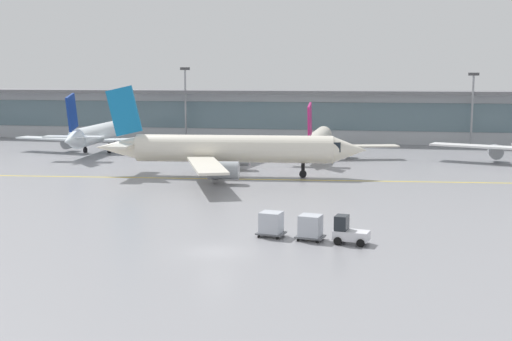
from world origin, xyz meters
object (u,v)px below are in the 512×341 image
apron_light_mast_1 (185,101)px  cargo_dolly_lead (310,227)px  taxiing_regional_jet (231,150)px  apron_light_mast_2 (472,107)px  gate_airplane_2 (317,140)px  gate_airplane_1 (100,134)px  baggage_tug (348,232)px  cargo_dolly_trailing (271,223)px

apron_light_mast_1 → cargo_dolly_lead: bearing=-66.4°
taxiing_regional_jet → apron_light_mast_2: size_ratio=2.63×
gate_airplane_2 → apron_light_mast_1: apron_light_mast_1 is taller
gate_airplane_2 → apron_light_mast_2: (24.71, 18.41, 4.48)m
taxiing_regional_jet → cargo_dolly_lead: taxiing_regional_jet is taller
gate_airplane_2 → taxiing_regional_jet: bearing=158.9°
gate_airplane_1 → apron_light_mast_1: size_ratio=2.15×
baggage_tug → apron_light_mast_1: size_ratio=0.20×
gate_airplane_1 → cargo_dolly_lead: size_ratio=12.68×
gate_airplane_2 → cargo_dolly_lead: gate_airplane_2 is taller
taxiing_regional_jet → cargo_dolly_trailing: (10.04, -29.75, -2.30)m
cargo_dolly_trailing → baggage_tug: bearing=-0.0°
gate_airplane_2 → apron_light_mast_2: 31.13m
baggage_tug → cargo_dolly_trailing: size_ratio=1.19×
apron_light_mast_1 → apron_light_mast_2: size_ratio=1.08×
gate_airplane_1 → apron_light_mast_1: bearing=-30.9°
gate_airplane_2 → taxiing_regional_jet: taxiing_regional_jet is taller
gate_airplane_1 → apron_light_mast_2: (60.32, 17.76, 4.14)m
taxiing_regional_jet → baggage_tug: size_ratio=12.04×
apron_light_mast_2 → cargo_dolly_lead: bearing=-106.0°
apron_light_mast_1 → apron_light_mast_2: 51.30m
gate_airplane_1 → gate_airplane_2: (35.61, -0.65, -0.34)m
taxiing_regional_jet → baggage_tug: (16.05, -30.84, -2.46)m
cargo_dolly_lead → apron_light_mast_1: 77.97m
gate_airplane_1 → cargo_dolly_lead: 66.22m
gate_airplane_2 → cargo_dolly_trailing: bearing=-177.9°
apron_light_mast_2 → gate_airplane_2: bearing=-143.3°
gate_airplane_2 → baggage_tug: size_ratio=9.38×
cargo_dolly_trailing → apron_light_mast_2: (23.25, 69.81, 6.04)m
cargo_dolly_lead → apron_light_mast_2: size_ratio=0.18×
cargo_dolly_lead → cargo_dolly_trailing: bearing=-180.0°
baggage_tug → apron_light_mast_1: apron_light_mast_1 is taller
cargo_dolly_lead → apron_light_mast_2: bearing=84.2°
cargo_dolly_lead → apron_light_mast_2: 73.44m
cargo_dolly_lead → apron_light_mast_2: (20.14, 70.37, 6.04)m
cargo_dolly_lead → cargo_dolly_trailing: (-3.11, 0.56, 0.00)m
gate_airplane_1 → gate_airplane_2: bearing=-96.0°
cargo_dolly_trailing → apron_light_mast_1: apron_light_mast_1 is taller
baggage_tug → apron_light_mast_2: (17.25, 70.89, 6.21)m
gate_airplane_2 → baggage_tug: bearing=-171.4°
gate_airplane_2 → baggage_tug: (7.46, -52.48, -1.73)m
gate_airplane_1 → apron_light_mast_1: apron_light_mast_1 is taller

